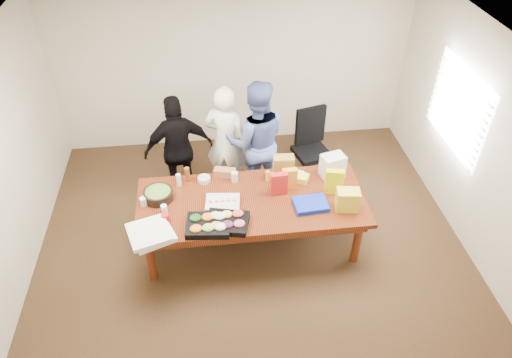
{
  "coord_description": "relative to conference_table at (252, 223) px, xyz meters",
  "views": [
    {
      "loc": [
        -0.47,
        -4.35,
        4.61
      ],
      "look_at": [
        0.07,
        0.1,
        1.0
      ],
      "focal_mm": 33.5,
      "sensor_mm": 36.0,
      "label": 1
    }
  ],
  "objects": [
    {
      "name": "bread_loaf",
      "position": [
        -0.29,
        0.52,
        0.43
      ],
      "size": [
        0.29,
        0.18,
        0.11
      ],
      "primitive_type": "cube",
      "rotation": [
        0.0,
        0.0,
        -0.25
      ],
      "color": "#9C5B39",
      "rests_on": "conference_table"
    },
    {
      "name": "chip_bag_orange",
      "position": [
        0.5,
        0.19,
        0.52
      ],
      "size": [
        0.19,
        0.09,
        0.28
      ],
      "primitive_type": "cube",
      "rotation": [
        0.0,
        0.0,
        0.03
      ],
      "color": "orange",
      "rests_on": "conference_table"
    },
    {
      "name": "floor",
      "position": [
        0.0,
        0.0,
        -0.39
      ],
      "size": [
        5.5,
        5.0,
        0.02
      ],
      "primitive_type": "cube",
      "color": "#47301E",
      "rests_on": "ground"
    },
    {
      "name": "dip_bowl_a",
      "position": [
        0.33,
        0.39,
        0.4
      ],
      "size": [
        0.16,
        0.16,
        0.06
      ],
      "primitive_type": "cylinder",
      "rotation": [
        0.0,
        0.0,
        -0.11
      ],
      "color": "beige",
      "rests_on": "conference_table"
    },
    {
      "name": "wall_left",
      "position": [
        -2.75,
        0.0,
        0.98
      ],
      "size": [
        0.04,
        5.0,
        2.7
      ],
      "primitive_type": "cube",
      "color": "beige",
      "rests_on": "floor"
    },
    {
      "name": "conference_table",
      "position": [
        0.0,
        0.0,
        0.0
      ],
      "size": [
        2.8,
        1.2,
        0.75
      ],
      "primitive_type": "cube",
      "color": "#4C1C0F",
      "rests_on": "floor"
    },
    {
      "name": "ranch_bottle",
      "position": [
        -0.88,
        0.39,
        0.46
      ],
      "size": [
        0.07,
        0.07,
        0.18
      ],
      "primitive_type": "cylinder",
      "rotation": [
        0.0,
        0.0,
        -0.26
      ],
      "color": "silver",
      "rests_on": "conference_table"
    },
    {
      "name": "ceiling",
      "position": [
        0.0,
        0.0,
        2.33
      ],
      "size": [
        5.5,
        5.0,
        0.02
      ],
      "primitive_type": "cube",
      "color": "white",
      "rests_on": "wall_back"
    },
    {
      "name": "office_chair",
      "position": [
        1.03,
        1.24,
        0.17
      ],
      "size": [
        0.68,
        0.68,
        1.09
      ],
      "primitive_type": "cube",
      "rotation": [
        0.0,
        0.0,
        0.26
      ],
      "color": "black",
      "rests_on": "floor"
    },
    {
      "name": "person_center",
      "position": [
        -0.22,
        1.16,
        0.48
      ],
      "size": [
        0.72,
        0.6,
        1.7
      ],
      "primitive_type": "imported",
      "rotation": [
        0.0,
        0.0,
        2.78
      ],
      "color": "white",
      "rests_on": "floor"
    },
    {
      "name": "kraft_bag",
      "position": [
        0.45,
        0.38,
        0.55
      ],
      "size": [
        0.27,
        0.17,
        0.34
      ],
      "primitive_type": "cube",
      "rotation": [
        0.0,
        0.0,
        -0.07
      ],
      "color": "olive",
      "rests_on": "conference_table"
    },
    {
      "name": "chip_bag_blue",
      "position": [
        0.7,
        -0.19,
        0.4
      ],
      "size": [
        0.42,
        0.33,
        0.06
      ],
      "primitive_type": "cube",
      "rotation": [
        0.0,
        0.0,
        0.07
      ],
      "color": "#1028C4",
      "rests_on": "conference_table"
    },
    {
      "name": "dressing_bottle",
      "position": [
        -0.77,
        0.48,
        0.48
      ],
      "size": [
        0.08,
        0.08,
        0.2
      ],
      "primitive_type": "cylinder",
      "rotation": [
        0.0,
        0.0,
        0.28
      ],
      "color": "brown",
      "rests_on": "conference_table"
    },
    {
      "name": "chip_bag_red",
      "position": [
        0.35,
        0.1,
        0.53
      ],
      "size": [
        0.21,
        0.1,
        0.3
      ],
      "primitive_type": "cube",
      "rotation": [
        0.0,
        0.0,
        0.05
      ],
      "color": "red",
      "rests_on": "conference_table"
    },
    {
      "name": "mayo_jar",
      "position": [
        -0.17,
        0.4,
        0.44
      ],
      "size": [
        0.11,
        0.11,
        0.13
      ],
      "primitive_type": "cylinder",
      "rotation": [
        0.0,
        0.0,
        0.29
      ],
      "color": "silver",
      "rests_on": "conference_table"
    },
    {
      "name": "chip_bag_yellow",
      "position": [
        1.03,
        0.04,
        0.54
      ],
      "size": [
        0.24,
        0.14,
        0.33
      ],
      "primitive_type": "cube",
      "rotation": [
        0.0,
        0.0,
        -0.22
      ],
      "color": "#CDD101",
      "rests_on": "conference_table"
    },
    {
      "name": "plate_b",
      "position": [
        0.65,
        0.39,
        0.38
      ],
      "size": [
        0.27,
        0.27,
        0.02
      ],
      "primitive_type": "cylinder",
      "rotation": [
        0.0,
        0.0,
        0.08
      ],
      "color": "white",
      "rests_on": "conference_table"
    },
    {
      "name": "sheet_cake",
      "position": [
        -0.36,
        -0.05,
        0.41
      ],
      "size": [
        0.43,
        0.35,
        0.07
      ],
      "primitive_type": "cube",
      "rotation": [
        0.0,
        0.0,
        -0.11
      ],
      "color": "silver",
      "rests_on": "conference_table"
    },
    {
      "name": "clear_cup_b",
      "position": [
        -1.3,
        0.07,
        0.43
      ],
      "size": [
        0.1,
        0.1,
        0.11
      ],
      "primitive_type": "cylinder",
      "rotation": [
        0.0,
        0.0,
        -0.22
      ],
      "color": "white",
      "rests_on": "conference_table"
    },
    {
      "name": "pizza_box_upper",
      "position": [
        -1.2,
        -0.49,
        0.45
      ],
      "size": [
        0.56,
        0.56,
        0.05
      ],
      "primitive_type": "cube",
      "rotation": [
        0.0,
        0.0,
        0.3
      ],
      "color": "white",
      "rests_on": "pizza_box_lower"
    },
    {
      "name": "mustard_bottle",
      "position": [
        0.25,
        0.36,
        0.45
      ],
      "size": [
        0.07,
        0.07,
        0.15
      ],
      "primitive_type": "cylinder",
      "rotation": [
        0.0,
        0.0,
        0.31
      ],
      "color": "yellow",
      "rests_on": "conference_table"
    },
    {
      "name": "clear_cup_a",
      "position": [
        -1.05,
        -0.08,
        0.42
      ],
      "size": [
        0.07,
        0.07,
        0.1
      ],
      "primitive_type": "cylinder",
      "rotation": [
        0.0,
        0.0,
        0.01
      ],
      "color": "white",
      "rests_on": "conference_table"
    },
    {
      "name": "person_right",
      "position": [
        0.18,
        1.05,
        0.52
      ],
      "size": [
        0.89,
        0.7,
        1.8
      ],
      "primitive_type": "imported",
      "rotation": [
        0.0,
        0.0,
        3.12
      ],
      "color": "#465894",
      "rests_on": "floor"
    },
    {
      "name": "wall_right",
      "position": [
        2.75,
        0.0,
        0.98
      ],
      "size": [
        0.04,
        5.0,
        2.7
      ],
      "primitive_type": "cube",
      "color": "beige",
      "rests_on": "floor"
    },
    {
      "name": "banana_bunch",
      "position": [
        0.64,
        0.33,
        0.42
      ],
      "size": [
        0.3,
        0.26,
        0.09
      ],
      "primitive_type": "cube",
      "rotation": [
        0.0,
        0.0,
        -0.52
      ],
      "color": "#FFF631",
      "rests_on": "conference_table"
    },
    {
      "name": "red_cup",
      "position": [
        -1.03,
        -0.26,
        0.44
      ],
      "size": [
        0.1,
        0.1,
        0.12
      ],
      "primitive_type": "cylinder",
      "rotation": [
        0.0,
        0.0,
        -0.08
      ],
      "color": "#A6171B",
      "rests_on": "conference_table"
    },
    {
      "name": "grocery_bag_yellow",
      "position": [
        1.11,
        -0.28,
        0.51
      ],
      "size": [
        0.29,
        0.22,
        0.27
      ],
      "primitive_type": "cube",
      "rotation": [
        0.0,
        0.0,
        -0.15
      ],
      "color": "yellow",
      "rests_on": "conference_table"
    },
    {
      "name": "veggie_tray",
      "position": [
        -0.54,
        -0.41,
        0.41
      ],
      "size": [
        0.54,
        0.44,
        0.08
      ],
      "primitive_type": "cube",
      "rotation": [
        0.0,
        0.0,
        -0.11
      ],
      "color": "black",
      "rests_on": "conference_table"
    },
    {
      "name": "grocery_bag_white",
      "position": [
        1.09,
        0.37,
        0.53
      ],
      "size": [
        0.33,
        0.27,
        0.31
      ],
      "primitive_type": "cube",
      "rotation": [
        0.0,
        0.0,
        0.26
      ],
      "color": "silver",
      "rests_on": "conference_table"
    },
    {
      "name": "fruit_tray",
      "position": [
        -0.33,
        -0.39,
        0.41
      ],
      "size": [
        0.56,
        0.48,
        0.07
      ],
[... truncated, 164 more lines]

